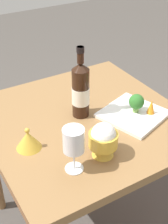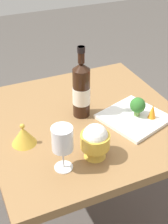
# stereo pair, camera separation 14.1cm
# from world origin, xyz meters

# --- Properties ---
(ground_plane) EXTENTS (8.00, 8.00, 0.00)m
(ground_plane) POSITION_xyz_m (0.00, 0.00, 0.00)
(ground_plane) COLOR #4C4742
(dining_table) EXTENTS (0.85, 0.85, 0.75)m
(dining_table) POSITION_xyz_m (0.00, 0.00, 0.66)
(dining_table) COLOR olive
(dining_table) RESTS_ON ground_plane
(wine_bottle) EXTENTS (0.08, 0.08, 0.32)m
(wine_bottle) POSITION_xyz_m (0.00, -0.03, 0.88)
(wine_bottle) COLOR black
(wine_bottle) RESTS_ON dining_table
(wine_glass) EXTENTS (0.08, 0.08, 0.18)m
(wine_glass) POSITION_xyz_m (0.19, 0.26, 0.88)
(wine_glass) COLOR white
(wine_glass) RESTS_ON dining_table
(rice_bowl) EXTENTS (0.11, 0.11, 0.14)m
(rice_bowl) POSITION_xyz_m (0.06, 0.25, 0.82)
(rice_bowl) COLOR gold
(rice_bowl) RESTS_ON dining_table
(rice_bowl_lid) EXTENTS (0.10, 0.10, 0.09)m
(rice_bowl_lid) POSITION_xyz_m (0.29, 0.06, 0.79)
(rice_bowl_lid) COLOR gold
(rice_bowl_lid) RESTS_ON dining_table
(serving_plate) EXTENTS (0.31, 0.31, 0.02)m
(serving_plate) POSITION_xyz_m (-0.20, 0.10, 0.76)
(serving_plate) COLOR white
(serving_plate) RESTS_ON dining_table
(broccoli_floret) EXTENTS (0.07, 0.07, 0.09)m
(broccoli_floret) POSITION_xyz_m (-0.21, 0.10, 0.82)
(broccoli_floret) COLOR #729E4C
(broccoli_floret) RESTS_ON serving_plate
(carrot_garnish_left) EXTENTS (0.04, 0.04, 0.07)m
(carrot_garnish_left) POSITION_xyz_m (-0.26, 0.14, 0.80)
(carrot_garnish_left) COLOR orange
(carrot_garnish_left) RESTS_ON serving_plate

